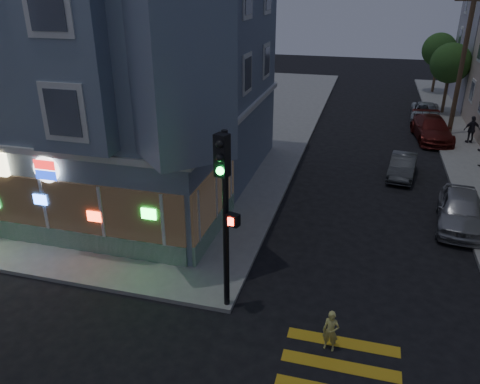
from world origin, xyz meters
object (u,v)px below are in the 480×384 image
at_px(parked_car_a, 460,210).
at_px(parked_car_d, 425,112).
at_px(parked_car_c, 432,129).
at_px(parked_car_b, 403,166).
at_px(pedestrian_b, 472,130).
at_px(utility_pole, 462,63).
at_px(traffic_signal, 225,195).
at_px(street_tree_far, 439,50).
at_px(street_tree_near, 451,63).
at_px(running_child, 331,331).

height_order(parked_car_a, parked_car_d, parked_car_a).
bearing_deg(parked_car_c, parked_car_d, 83.55).
distance_m(parked_car_a, parked_car_b, 5.61).
relative_size(pedestrian_b, parked_car_a, 0.39).
bearing_deg(utility_pole, traffic_signal, -112.79).
distance_m(utility_pole, pedestrian_b, 4.30).
height_order(utility_pole, parked_car_d, utility_pole).
bearing_deg(parked_car_c, traffic_signal, -117.47).
bearing_deg(parked_car_b, street_tree_far, 88.41).
height_order(street_tree_far, parked_car_b, street_tree_far).
xyz_separation_m(parked_car_b, traffic_signal, (-5.78, -13.22, 3.42)).
xyz_separation_m(street_tree_near, traffic_signal, (-9.38, -27.84, 0.08)).
xyz_separation_m(running_child, parked_car_a, (4.56, 8.88, 0.13)).
height_order(parked_car_c, traffic_signal, traffic_signal).
distance_m(utility_pole, traffic_signal, 23.71).
relative_size(running_child, parked_car_d, 0.29).
distance_m(street_tree_near, street_tree_far, 8.00).
bearing_deg(parked_car_c, utility_pole, 39.57).
height_order(street_tree_near, parked_car_c, street_tree_near).
height_order(street_tree_far, parked_car_d, street_tree_far).
bearing_deg(street_tree_far, pedestrian_b, -87.10).
distance_m(street_tree_near, parked_car_b, 15.43).
bearing_deg(running_child, street_tree_far, 89.08).
bearing_deg(street_tree_far, running_child, -99.38).
xyz_separation_m(parked_car_c, parked_car_d, (0.00, 5.20, -0.14)).
relative_size(street_tree_near, parked_car_c, 1.03).
height_order(running_child, parked_car_c, parked_car_c).
height_order(street_tree_near, running_child, street_tree_near).
height_order(utility_pole, running_child, utility_pole).
bearing_deg(parked_car_d, parked_car_c, -86.65).
bearing_deg(traffic_signal, parked_car_b, 83.18).
xyz_separation_m(utility_pole, street_tree_near, (0.20, 6.00, -0.86)).
height_order(parked_car_c, parked_car_d, parked_car_c).
distance_m(street_tree_far, parked_car_d, 10.78).
relative_size(street_tree_far, parked_car_d, 1.21).
bearing_deg(street_tree_near, parked_car_d, -124.94).
bearing_deg(parked_car_c, street_tree_near, 72.01).
bearing_deg(parked_car_a, running_child, -110.63).
bearing_deg(pedestrian_b, parked_car_a, 62.14).
distance_m(utility_pole, running_child, 23.81).
bearing_deg(parked_car_d, parked_car_b, -96.21).
height_order(pedestrian_b, parked_car_d, pedestrian_b).
bearing_deg(parked_car_a, pedestrian_b, 85.74).
height_order(running_child, traffic_signal, traffic_signal).
distance_m(utility_pole, parked_car_c, 4.46).
bearing_deg(street_tree_near, traffic_signal, -108.61).
relative_size(street_tree_near, traffic_signal, 0.93).
bearing_deg(street_tree_far, utility_pole, -90.82).
xyz_separation_m(street_tree_near, parked_car_a, (-1.50, -19.82, -3.18)).
xyz_separation_m(street_tree_far, parked_car_a, (-1.50, -27.82, -3.18)).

